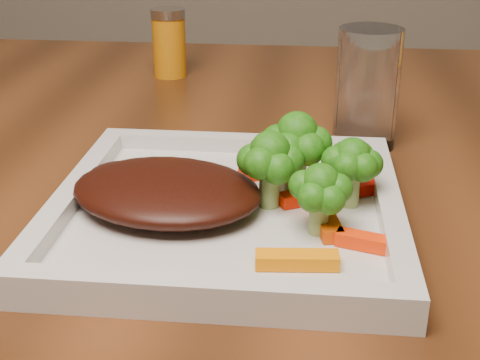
# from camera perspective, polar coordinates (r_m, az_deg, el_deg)

# --- Properties ---
(plate) EXTENTS (0.27, 0.27, 0.01)m
(plate) POSITION_cam_1_polar(r_m,az_deg,el_deg) (0.53, -1.07, -3.00)
(plate) COLOR silver
(plate) RESTS_ON dining_table
(steak) EXTENTS (0.17, 0.15, 0.03)m
(steak) POSITION_cam_1_polar(r_m,az_deg,el_deg) (0.53, -6.29, -0.91)
(steak) COLOR #350E08
(steak) RESTS_ON plate
(broccoli_0) EXTENTS (0.07, 0.07, 0.07)m
(broccoli_0) POSITION_cam_1_polar(r_m,az_deg,el_deg) (0.55, 4.82, 2.48)
(broccoli_0) COLOR #256C12
(broccoli_0) RESTS_ON plate
(broccoli_1) EXTENTS (0.05, 0.05, 0.06)m
(broccoli_1) POSITION_cam_1_polar(r_m,az_deg,el_deg) (0.53, 9.51, 1.03)
(broccoli_1) COLOR #366A11
(broccoli_1) RESTS_ON plate
(broccoli_2) EXTENTS (0.07, 0.07, 0.06)m
(broccoli_2) POSITION_cam_1_polar(r_m,az_deg,el_deg) (0.48, 6.83, -1.39)
(broccoli_2) COLOR #0F5D10
(broccoli_2) RESTS_ON plate
(broccoli_3) EXTENTS (0.07, 0.07, 0.06)m
(broccoli_3) POSITION_cam_1_polar(r_m,az_deg,el_deg) (0.52, 2.55, 0.88)
(broccoli_3) COLOR #106211
(broccoli_3) RESTS_ON plate
(carrot_0) EXTENTS (0.06, 0.02, 0.01)m
(carrot_0) POSITION_cam_1_polar(r_m,az_deg,el_deg) (0.45, 4.89, -6.81)
(carrot_0) COLOR orange
(carrot_0) RESTS_ON plate
(carrot_1) EXTENTS (0.05, 0.03, 0.01)m
(carrot_1) POSITION_cam_1_polar(r_m,az_deg,el_deg) (0.48, 11.03, -5.25)
(carrot_1) COLOR #FF3204
(carrot_1) RESTS_ON plate
(carrot_3) EXTENTS (0.06, 0.04, 0.01)m
(carrot_3) POSITION_cam_1_polar(r_m,az_deg,el_deg) (0.56, 9.69, -0.72)
(carrot_3) COLOR red
(carrot_3) RESTS_ON plate
(carrot_4) EXTENTS (0.05, 0.04, 0.01)m
(carrot_4) POSITION_cam_1_polar(r_m,az_deg,el_deg) (0.58, 2.20, 0.84)
(carrot_4) COLOR #FC1F04
(carrot_4) RESTS_ON plate
(carrot_5) EXTENTS (0.03, 0.06, 0.01)m
(carrot_5) POSITION_cam_1_polar(r_m,az_deg,el_deg) (0.50, 7.33, -3.40)
(carrot_5) COLOR #D94303
(carrot_5) RESTS_ON plate
(carrot_6) EXTENTS (0.05, 0.03, 0.01)m
(carrot_6) POSITION_cam_1_polar(r_m,az_deg,el_deg) (0.54, 5.96, -1.39)
(carrot_6) COLOR red
(carrot_6) RESTS_ON plate
(spice_shaker) EXTENTS (0.05, 0.05, 0.09)m
(spice_shaker) POSITION_cam_1_polar(r_m,az_deg,el_deg) (0.93, -6.07, 11.56)
(spice_shaker) COLOR #C6730B
(spice_shaker) RESTS_ON dining_table
(drinking_glass) EXTENTS (0.07, 0.07, 0.12)m
(drinking_glass) POSITION_cam_1_polar(r_m,az_deg,el_deg) (0.68, 10.79, 7.66)
(drinking_glass) COLOR white
(drinking_glass) RESTS_ON dining_table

